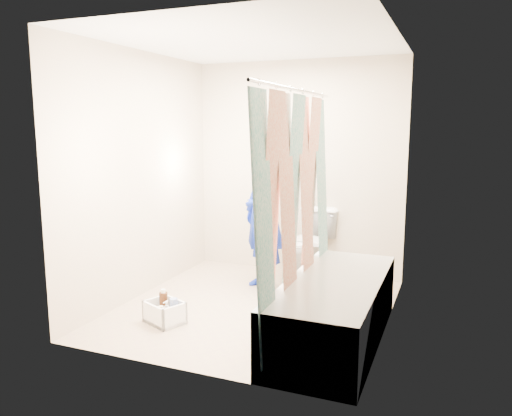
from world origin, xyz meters
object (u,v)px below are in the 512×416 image
at_px(bathtub, 334,308).
at_px(cleaning_caddy, 165,313).
at_px(toilet, 308,244).
at_px(plumber, 264,212).

relative_size(bathtub, cleaning_caddy, 4.49).
distance_m(toilet, plumber, 0.74).
bearing_deg(plumber, bathtub, -1.60).
distance_m(bathtub, cleaning_caddy, 1.45).
bearing_deg(toilet, plumber, -112.48).
relative_size(bathtub, plumber, 1.07).
height_order(toilet, cleaning_caddy, toilet).
bearing_deg(bathtub, plumber, 134.83).
distance_m(bathtub, plumber, 1.48).
relative_size(plumber, cleaning_caddy, 4.20).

